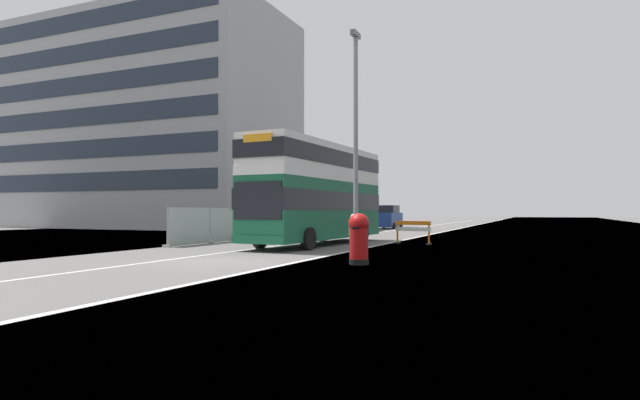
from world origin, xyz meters
TOP-DOWN VIEW (x-y plane):
  - ground at (0.59, 0.14)m, footprint 140.00×280.00m
  - double_decker_bus at (-0.39, 9.28)m, footprint 3.13×11.51m
  - lamppost_foreground at (3.52, 3.95)m, footprint 0.29×0.70m
  - red_pillar_postbox at (4.73, 0.85)m, footprint 0.67×0.67m
  - roadworks_barrier at (3.94, 11.63)m, footprint 1.95×0.82m
  - construction_site_fence at (-6.13, 13.18)m, footprint 0.44×17.20m
  - car_oncoming_near at (-4.09, 25.90)m, footprint 2.07×3.95m
  - car_receding_mid at (-3.74, 34.12)m, footprint 1.93×4.24m
  - bare_tree_far_verge_near at (-14.24, 30.04)m, footprint 1.90×2.65m
  - bare_tree_far_verge_mid at (-11.17, 48.77)m, footprint 2.80×2.08m
  - pedestrian_at_kerb at (3.83, 2.84)m, footprint 0.34×0.34m
  - backdrop_office_block at (-28.98, 28.73)m, footprint 30.32×15.05m

SIDE VIEW (x-z plane):
  - ground at x=0.59m, z-range -0.10..0.00m
  - roadworks_barrier at x=3.94m, z-range 0.18..1.37m
  - pedestrian_at_kerb at x=3.83m, z-range 0.00..1.61m
  - red_pillar_postbox at x=4.73m, z-range 0.08..1.72m
  - construction_site_fence at x=-6.13m, z-range -0.04..1.89m
  - car_oncoming_near at x=-4.09m, z-range -0.06..1.99m
  - car_receding_mid at x=-3.74m, z-range -0.07..2.19m
  - bare_tree_far_verge_mid at x=-11.17m, z-range -0.10..4.28m
  - bare_tree_far_verge_near at x=-14.24m, z-range -0.17..4.48m
  - double_decker_bus at x=-0.39m, z-range 0.16..5.22m
  - lamppost_foreground at x=3.52m, z-range -0.24..8.43m
  - backdrop_office_block at x=-28.98m, z-range 0.00..21.58m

